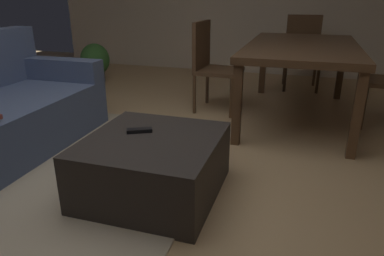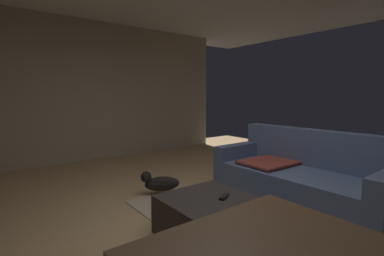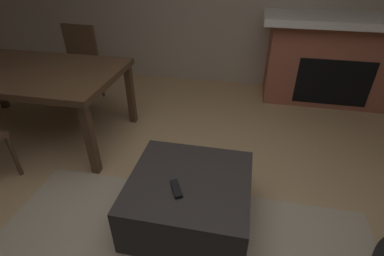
{
  "view_description": "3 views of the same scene",
  "coord_description": "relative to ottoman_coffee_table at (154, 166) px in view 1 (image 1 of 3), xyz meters",
  "views": [
    {
      "loc": [
        -1.81,
        -1.01,
        1.22
      ],
      "look_at": [
        -0.25,
        -0.52,
        0.59
      ],
      "focal_mm": 33.54,
      "sensor_mm": 36.0,
      "label": 1
    },
    {
      "loc": [
        1.92,
        -1.82,
        1.34
      ],
      "look_at": [
        0.04,
        -0.39,
        1.06
      ],
      "focal_mm": 25.87,
      "sensor_mm": 36.0,
      "label": 2
    },
    {
      "loc": [
        -0.27,
        1.27,
        1.73
      ],
      "look_at": [
        0.08,
        -0.47,
        0.61
      ],
      "focal_mm": 26.84,
      "sensor_mm": 36.0,
      "label": 3
    }
  ],
  "objects": [
    {
      "name": "dining_chair_north",
      "position": [
        1.8,
        0.11,
        0.33
      ],
      "size": [
        0.47,
        0.47,
        0.93
      ],
      "color": "#513823",
      "rests_on": "ground"
    },
    {
      "name": "floor",
      "position": [
        -0.04,
        0.17,
        -0.19
      ],
      "size": [
        9.41,
        9.41,
        0.0
      ],
      "primitive_type": "plane",
      "color": "tan"
    },
    {
      "name": "potted_plant",
      "position": [
        2.54,
        1.98,
        0.1
      ],
      "size": [
        0.4,
        0.4,
        0.54
      ],
      "color": "#474C51",
      "rests_on": "ground"
    },
    {
      "name": "dining_table",
      "position": [
        1.8,
        -0.8,
        0.48
      ],
      "size": [
        1.85,
        1.03,
        0.74
      ],
      "color": "#513823",
      "rests_on": "ground"
    },
    {
      "name": "dining_chair_east",
      "position": [
        3.11,
        -0.79,
        0.33
      ],
      "size": [
        0.48,
        0.48,
        0.93
      ],
      "color": "#513823",
      "rests_on": "ground"
    },
    {
      "name": "ottoman_coffee_table",
      "position": [
        0.0,
        0.0,
        0.0
      ],
      "size": [
        0.84,
        0.8,
        0.38
      ],
      "primitive_type": "cube",
      "color": "#2D2826",
      "rests_on": "ground"
    },
    {
      "name": "tv_remote",
      "position": [
        0.06,
        0.12,
        0.2
      ],
      "size": [
        0.12,
        0.17,
        0.02
      ],
      "primitive_type": "cube",
      "rotation": [
        0.0,
        0.0,
        0.48
      ],
      "color": "black",
      "rests_on": "ottoman_coffee_table"
    },
    {
      "name": "area_rug",
      "position": [
        -0.0,
        0.71,
        -0.18
      ],
      "size": [
        2.6,
        2.0,
        0.01
      ],
      "primitive_type": "cube",
      "color": "tan",
      "rests_on": "ground"
    }
  ]
}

